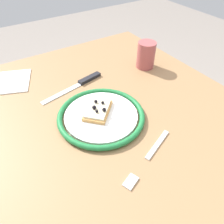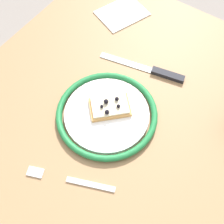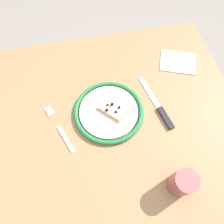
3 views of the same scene
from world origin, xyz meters
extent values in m
plane|color=gray|center=(0.00, 0.00, 0.00)|extent=(6.00, 6.00, 0.00)
cube|color=#936D47|center=(0.00, 0.00, 0.71)|extent=(0.92, 0.82, 0.03)
cylinder|color=#4C4742|center=(0.40, -0.35, 0.35)|extent=(0.05, 0.05, 0.70)
cylinder|color=#4C4742|center=(0.40, 0.35, 0.35)|extent=(0.05, 0.05, 0.70)
cylinder|color=white|center=(-0.02, 0.03, 0.73)|extent=(0.21, 0.21, 0.01)
torus|color=#1E7238|center=(-0.02, 0.03, 0.74)|extent=(0.25, 0.25, 0.02)
cube|color=tan|center=(0.00, 0.03, 0.75)|extent=(0.12, 0.12, 0.01)
cube|color=beige|center=(0.00, 0.03, 0.75)|extent=(0.10, 0.10, 0.01)
sphere|color=black|center=(0.01, 0.01, 0.76)|extent=(0.01, 0.01, 0.01)
sphere|color=black|center=(-0.02, 0.02, 0.76)|extent=(0.01, 0.01, 0.01)
sphere|color=black|center=(-0.02, 0.04, 0.76)|extent=(0.01, 0.01, 0.01)
sphere|color=black|center=(0.02, 0.02, 0.76)|extent=(0.01, 0.01, 0.01)
sphere|color=black|center=(0.00, 0.04, 0.76)|extent=(0.01, 0.01, 0.01)
cube|color=silver|center=(0.15, 0.08, 0.73)|extent=(0.05, 0.15, 0.00)
cube|color=black|center=(0.18, -0.04, 0.73)|extent=(0.04, 0.09, 0.01)
cube|color=silver|center=(-0.18, -0.04, 0.73)|extent=(0.05, 0.11, 0.00)
cube|color=silver|center=(-0.23, 0.08, 0.73)|extent=(0.03, 0.04, 0.00)
cylinder|color=#A54C4C|center=(0.14, -0.26, 0.78)|extent=(0.07, 0.07, 0.10)
cube|color=white|center=(0.31, 0.20, 0.73)|extent=(0.17, 0.15, 0.00)
camera|label=1|loc=(-0.41, 0.24, 1.16)|focal=34.43mm
camera|label=2|loc=(-0.31, -0.19, 1.38)|focal=48.21mm
camera|label=3|loc=(-0.07, -0.30, 1.39)|focal=32.87mm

